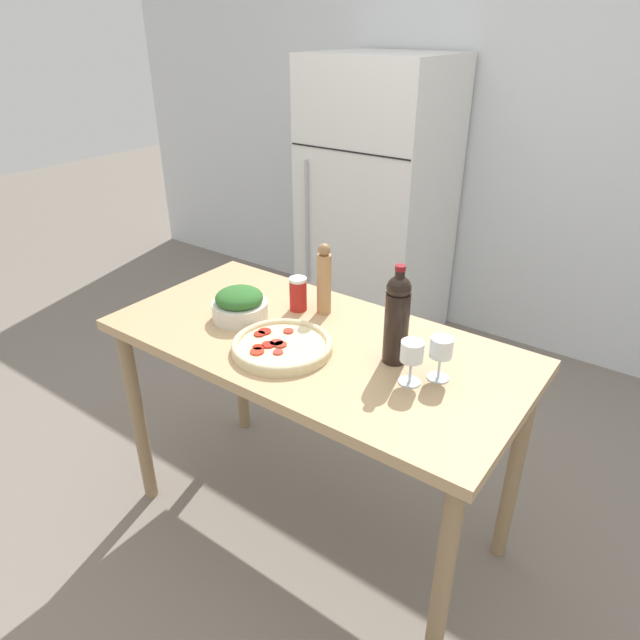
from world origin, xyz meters
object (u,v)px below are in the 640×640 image
object	(u,v)px
wine_glass_near	(412,354)
pepper_mill	(324,280)
salt_canister	(298,294)
wine_glass_far	(441,350)
homemade_pizza	(282,346)
refrigerator	(377,204)
wine_bottle	(397,317)
salad_bowl	(240,305)

from	to	relation	value
wine_glass_near	pepper_mill	size ratio (longest dim) A/B	0.52
wine_glass_near	salt_canister	bearing A→B (deg)	161.83
wine_glass_far	homemade_pizza	xyz separation A→B (m)	(-0.50, -0.16, -0.08)
refrigerator	homemade_pizza	size ratio (longest dim) A/B	5.02
homemade_pizza	wine_glass_far	bearing A→B (deg)	17.40
wine_glass_near	wine_glass_far	size ratio (longest dim) A/B	1.00
wine_glass_far	salt_canister	world-z (taller)	wine_glass_far
wine_glass_near	homemade_pizza	bearing A→B (deg)	-169.25
refrigerator	wine_glass_near	bearing A→B (deg)	-56.27
homemade_pizza	pepper_mill	bearing A→B (deg)	99.26
refrigerator	wine_bottle	bearing A→B (deg)	-57.44
refrigerator	pepper_mill	xyz separation A→B (m)	(0.63, -1.44, 0.16)
pepper_mill	wine_glass_near	bearing A→B (deg)	-25.12
salad_bowl	pepper_mill	bearing A→B (deg)	45.23
refrigerator	salad_bowl	size ratio (longest dim) A/B	8.27
refrigerator	salt_canister	bearing A→B (deg)	-70.22
wine_bottle	salt_canister	world-z (taller)	wine_bottle
refrigerator	homemade_pizza	bearing A→B (deg)	-68.90
wine_glass_far	wine_bottle	bearing A→B (deg)	176.53
refrigerator	salt_canister	world-z (taller)	refrigerator
wine_glass_near	pepper_mill	distance (m)	0.54
pepper_mill	salad_bowl	size ratio (longest dim) A/B	1.34
refrigerator	salad_bowl	xyz separation A→B (m)	(0.40, -1.66, 0.08)
wine_glass_far	wine_glass_near	bearing A→B (deg)	-129.61
salad_bowl	salt_canister	bearing A→B (deg)	55.35
homemade_pizza	refrigerator	bearing A→B (deg)	111.10
pepper_mill	homemade_pizza	world-z (taller)	pepper_mill
wine_glass_near	homemade_pizza	size ratio (longest dim) A/B	0.42
wine_bottle	wine_glass_near	xyz separation A→B (m)	(0.10, -0.08, -0.06)
wine_glass_near	refrigerator	bearing A→B (deg)	123.73
wine_glass_far	refrigerator	bearing A→B (deg)	126.37
wine_bottle	pepper_mill	distance (m)	0.42
wine_glass_far	salt_canister	bearing A→B (deg)	169.60
homemade_pizza	salad_bowl	bearing A→B (deg)	162.00
salad_bowl	wine_bottle	bearing A→B (deg)	7.24
salt_canister	salad_bowl	bearing A→B (deg)	-124.65
wine_bottle	wine_glass_near	world-z (taller)	wine_bottle
pepper_mill	salt_canister	bearing A→B (deg)	-157.85
wine_bottle	pepper_mill	size ratio (longest dim) A/B	1.21
wine_glass_near	salt_canister	distance (m)	0.61
pepper_mill	salad_bowl	xyz separation A→B (m)	(-0.22, -0.22, -0.08)
wine_glass_near	wine_glass_far	world-z (taller)	same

